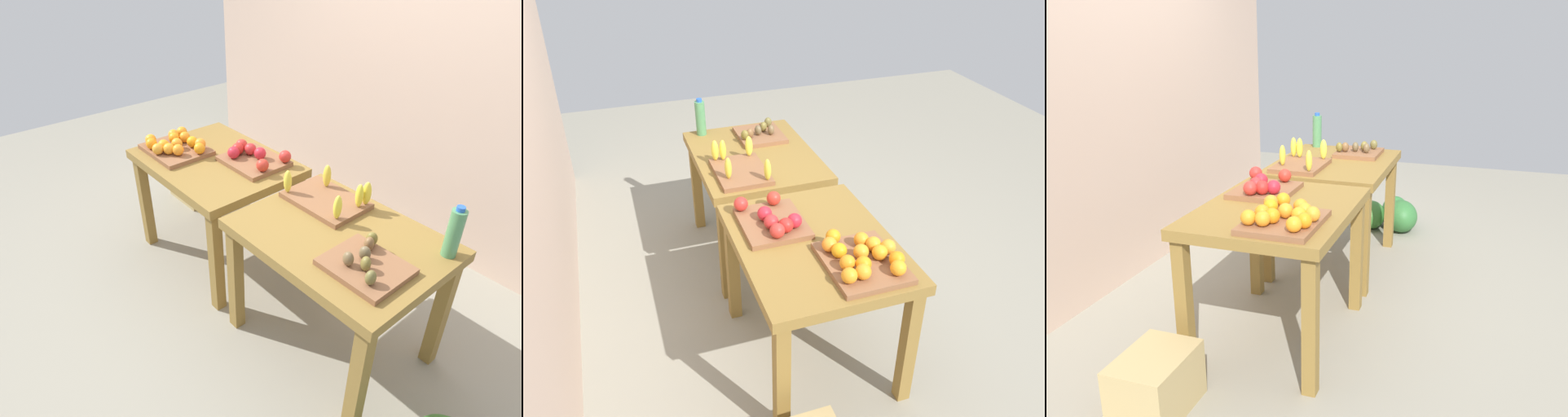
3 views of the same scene
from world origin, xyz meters
The scene contains 9 objects.
ground_plane centered at (0.00, 0.00, 0.00)m, with size 8.00×8.00×0.00m, color gray.
display_table_left centered at (-0.56, 0.00, 0.67)m, with size 1.04×0.80×0.79m.
display_table_right centered at (0.56, 0.00, 0.67)m, with size 1.04×0.80×0.79m.
orange_bin centered at (-0.83, -0.14, 0.84)m, with size 0.45×0.38×0.11m.
apple_bin centered at (-0.35, 0.16, 0.83)m, with size 0.42×0.36×0.11m.
banana_crate centered at (0.31, 0.17, 0.83)m, with size 0.44×0.32×0.17m.
kiwi_bin centered at (0.81, -0.12, 0.82)m, with size 0.36×0.33×0.10m.
water_bottle centered at (1.00, 0.27, 0.92)m, with size 0.07×0.07×0.27m.
watermelon_pile centered at (1.46, -0.27, 0.13)m, with size 0.61×0.61×0.28m.
Camera 2 is at (-2.71, 0.91, 2.40)m, focal length 37.56 mm.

